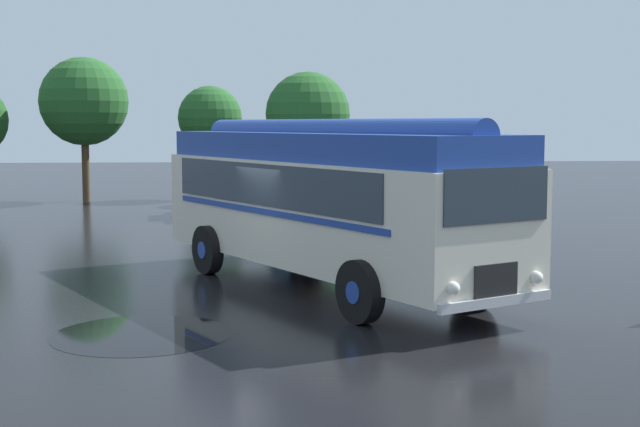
{
  "coord_description": "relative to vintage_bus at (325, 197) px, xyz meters",
  "views": [
    {
      "loc": [
        -0.79,
        -18.49,
        3.41
      ],
      "look_at": [
        0.6,
        1.19,
        1.4
      ],
      "focal_mm": 50.0,
      "sensor_mm": 36.0,
      "label": 1
    }
  ],
  "objects": [
    {
      "name": "tree_centre",
      "position": [
        -3.57,
        21.85,
        1.67
      ],
      "size": [
        2.85,
        2.85,
        5.06
      ],
      "color": "#4C3823",
      "rests_on": "ground"
    },
    {
      "name": "car_near_left",
      "position": [
        -2.93,
        14.51,
        -1.05
      ],
      "size": [
        2.28,
        4.35,
        1.66
      ],
      "color": "#B7BABF",
      "rests_on": "ground"
    },
    {
      "name": "car_mid_left",
      "position": [
        -0.19,
        13.94,
        -1.05
      ],
      "size": [
        2.03,
        4.23,
        1.66
      ],
      "color": "navy",
      "rests_on": "ground"
    },
    {
      "name": "vintage_bus",
      "position": [
        0.0,
        0.0,
        0.0
      ],
      "size": [
        6.97,
        10.03,
        3.49
      ],
      "color": "silver",
      "rests_on": "ground"
    },
    {
      "name": "ground_plane",
      "position": [
        -0.6,
        0.32,
        -1.89
      ],
      "size": [
        120.0,
        120.0,
        0.0
      ],
      "primitive_type": "plane",
      "color": "black"
    },
    {
      "name": "tree_left_of_centre",
      "position": [
        -8.75,
        21.27,
        2.46
      ],
      "size": [
        3.81,
        3.81,
        6.25
      ],
      "color": "#4C3823",
      "rests_on": "ground"
    },
    {
      "name": "puddle_patch",
      "position": [
        -3.28,
        -3.88,
        -1.89
      ],
      "size": [
        2.92,
        2.92,
        0.01
      ],
      "primitive_type": "cylinder",
      "color": "black",
      "rests_on": "ground"
    },
    {
      "name": "tree_right_of_centre",
      "position": [
        0.68,
        20.21,
        1.94
      ],
      "size": [
        3.64,
        3.64,
        5.61
      ],
      "color": "#4C3823",
      "rests_on": "ground"
    }
  ]
}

